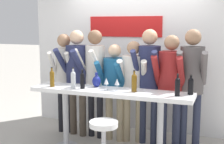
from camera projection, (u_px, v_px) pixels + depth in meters
name	position (u px, v px, depth m)	size (l,w,h in m)	color
back_wall	(135.00, 54.00, 5.62)	(3.99, 0.12, 2.74)	white
tasting_table	(110.00, 101.00, 4.53)	(2.39, 0.50, 0.97)	white
bar_stool	(104.00, 138.00, 4.03)	(0.39, 0.39, 0.67)	#B2B2B7
person_far_left	(64.00, 71.00, 5.41)	(0.43, 0.56, 1.74)	black
person_left	(77.00, 71.00, 5.26)	(0.51, 0.63, 1.81)	#473D33
person_center_left	(95.00, 71.00, 5.15)	(0.45, 0.59, 1.82)	black
person_center	(114.00, 82.00, 5.03)	(0.46, 0.54, 1.59)	gray
person_center_right	(133.00, 81.00, 4.97)	(0.52, 0.60, 1.64)	gray
person_right	(149.00, 73.00, 4.86)	(0.42, 0.55, 1.83)	#23283D
person_far_right	(171.00, 79.00, 4.70)	(0.47, 0.57, 1.75)	#23283D
person_rightmost	(192.00, 76.00, 4.65)	(0.46, 0.59, 1.84)	#23283D
wine_bottle_0	(82.00, 80.00, 4.57)	(0.07, 0.07, 0.29)	black
wine_bottle_1	(191.00, 85.00, 4.18)	(0.08, 0.08, 0.27)	black
wine_bottle_2	(73.00, 79.00, 4.56)	(0.07, 0.07, 0.31)	#B7BCC1
wine_bottle_3	(134.00, 82.00, 4.36)	(0.07, 0.07, 0.30)	brown
wine_bottle_4	(52.00, 78.00, 4.70)	(0.07, 0.07, 0.30)	brown
wine_bottle_5	(177.00, 86.00, 4.10)	(0.07, 0.07, 0.30)	black
wine_glass_0	(117.00, 82.00, 4.41)	(0.07, 0.07, 0.18)	silver
wine_glass_1	(106.00, 82.00, 4.47)	(0.07, 0.07, 0.18)	silver
decorative_vase	(97.00, 81.00, 4.69)	(0.13, 0.13, 0.22)	navy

